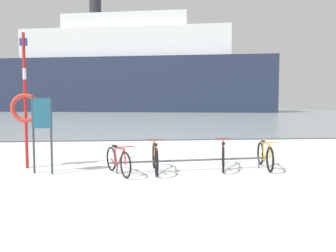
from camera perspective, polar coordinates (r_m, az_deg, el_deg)
ground at (r=59.50m, az=-5.16°, el=2.38°), size 80.00×132.00×0.08m
bike_rack at (r=8.77m, az=3.92°, el=-5.95°), size 4.25×0.45×0.31m
bicycle_0 at (r=8.41m, az=-8.57°, el=-5.93°), size 0.74×1.48×0.75m
bicycle_1 at (r=8.60m, az=-2.22°, el=-5.50°), size 0.46×1.73×0.81m
bicycle_2 at (r=9.15m, az=9.44°, el=-5.03°), size 0.57×1.69×0.78m
bicycle_3 at (r=9.46m, az=16.32°, el=-4.88°), size 0.46×1.70×0.77m
info_sign at (r=8.86m, az=-20.84°, el=0.75°), size 0.54×0.20×1.95m
rescue_post at (r=9.78m, az=-23.29°, el=3.33°), size 0.80×0.12×3.66m
ferry_ship at (r=64.68m, az=-6.07°, el=9.12°), size 52.51×23.31×22.09m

